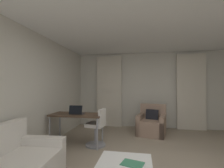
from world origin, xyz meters
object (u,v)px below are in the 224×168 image
armchair (152,124)px  laptop (77,112)px  desk_chair (97,129)px  magazine_open (132,164)px  desk (77,117)px

armchair → laptop: bearing=-146.0°
desk_chair → magazine_open: 1.85m
armchair → desk: armchair is taller
desk_chair → magazine_open: (0.92, -1.61, 0.02)m
desk → laptop: (0.01, -0.05, 0.11)m
magazine_open → armchair: bearing=81.4°
desk_chair → laptop: size_ratio=2.69×
armchair → magazine_open: (-0.42, -2.79, 0.12)m
armchair → desk_chair: bearing=-138.6°
desk → laptop: 0.13m
armchair → desk: size_ratio=0.73×
desk_chair → laptop: laptop is taller
desk_chair → armchair: bearing=41.4°
desk_chair → laptop: (-0.50, -0.06, 0.40)m
armchair → desk_chair: 1.79m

